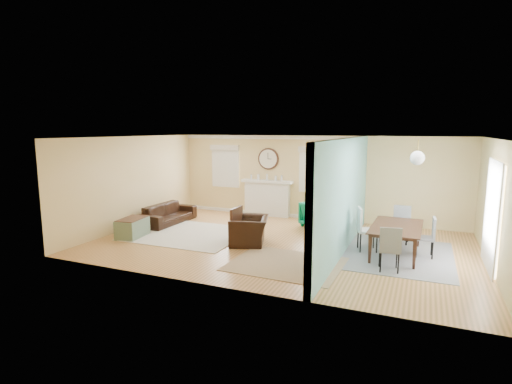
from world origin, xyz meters
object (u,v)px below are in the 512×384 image
Objects in this scene: sofa at (168,214)px; green_chair at (317,214)px; eames_chair at (249,230)px; credenza at (342,219)px; dining_table at (398,241)px.

green_chair is (4.23, 1.32, 0.07)m from sofa.
eames_chair is at bearing -107.98° from sofa.
eames_chair is at bearing -134.45° from credenza.
sofa is 5.10m from credenza.
dining_table is (3.42, 0.48, -0.00)m from eames_chair.
credenza is (1.90, 1.93, 0.06)m from eames_chair.
eames_chair is 3.45m from dining_table.
sofa is at bearing -126.35° from eames_chair.
credenza is 2.10m from dining_table.
sofa is 1.27× the size of credenza.
dining_table is (2.31, -1.88, -0.03)m from green_chair.
green_chair is at bearing 52.28° from dining_table.
credenza is at bearing -79.46° from sofa.
credenza is at bearing 117.65° from eames_chair.
credenza reaches higher than green_chair.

